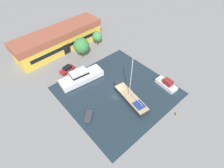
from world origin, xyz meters
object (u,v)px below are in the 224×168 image
at_px(warehouse_building, 59,39).
at_px(parked_car, 67,69).
at_px(sailboat_moored, 131,98).
at_px(motor_cruiser, 81,77).
at_px(quay_tree_near_building, 81,46).
at_px(cabin_boat, 167,84).
at_px(quay_tree_by_water, 97,36).
at_px(small_dinghy, 89,116).

height_order(warehouse_building, parked_car, warehouse_building).
distance_m(sailboat_moored, motor_cruiser, 15.09).
distance_m(quay_tree_near_building, cabin_boat, 27.86).
bearing_deg(parked_car, quay_tree_by_water, -80.52).
bearing_deg(sailboat_moored, small_dinghy, 174.20).
relative_size(quay_tree_near_building, parked_car, 1.44).
bearing_deg(parked_car, quay_tree_near_building, -78.54).
bearing_deg(quay_tree_near_building, small_dinghy, -121.69).
bearing_deg(motor_cruiser, parked_car, 14.99).
bearing_deg(motor_cruiser, quay_tree_by_water, -46.37).
distance_m(quay_tree_near_building, parked_car, 8.74).
distance_m(parked_car, cabin_boat, 28.81).
bearing_deg(sailboat_moored, quay_tree_near_building, 95.50).
distance_m(parked_car, small_dinghy, 17.96).
bearing_deg(warehouse_building, parked_car, -114.66).
relative_size(warehouse_building, parked_car, 6.39).
xyz_separation_m(motor_cruiser, small_dinghy, (-5.74, -11.24, -1.04)).
height_order(quay_tree_by_water, sailboat_moored, sailboat_moored).
distance_m(warehouse_building, cabin_boat, 37.28).
distance_m(warehouse_building, sailboat_moored, 32.19).
xyz_separation_m(parked_car, motor_cruiser, (0.91, -6.05, 0.47)).
height_order(warehouse_building, motor_cruiser, warehouse_building).
height_order(warehouse_building, quay_tree_near_building, warehouse_building).
bearing_deg(cabin_boat, sailboat_moored, 169.36).
bearing_deg(sailboat_moored, quay_tree_by_water, 78.58).
relative_size(parked_car, cabin_boat, 0.76).
height_order(motor_cruiser, cabin_boat, motor_cruiser).
relative_size(quay_tree_near_building, sailboat_moored, 0.53).
bearing_deg(motor_cruiser, quay_tree_near_building, -30.56).
distance_m(quay_tree_near_building, sailboat_moored, 23.20).
relative_size(warehouse_building, cabin_boat, 4.85).
bearing_deg(small_dinghy, sailboat_moored, 35.13).
xyz_separation_m(warehouse_building, quay_tree_by_water, (10.69, -6.90, 0.03)).
xyz_separation_m(small_dinghy, cabin_boat, (21.90, -5.92, 0.54)).
bearing_deg(quay_tree_near_building, sailboat_moored, -93.26).
bearing_deg(quay_tree_by_water, cabin_boat, -86.72).
height_order(parked_car, small_dinghy, parked_car).
bearing_deg(cabin_boat, small_dinghy, 169.94).
relative_size(quay_tree_by_water, sailboat_moored, 0.40).
bearing_deg(quay_tree_near_building, quay_tree_by_water, 15.93).
bearing_deg(parked_car, sailboat_moored, -171.26).
xyz_separation_m(quay_tree_near_building, small_dinghy, (-12.35, -20.00, -4.12)).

